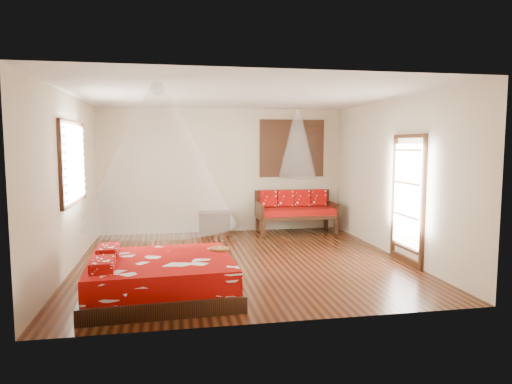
# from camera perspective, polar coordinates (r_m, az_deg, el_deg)

# --- Properties ---
(room) EXTENTS (5.54, 5.54, 2.84)m
(room) POSITION_cam_1_polar(r_m,az_deg,el_deg) (7.68, -1.83, 1.54)
(room) COLOR black
(room) RESTS_ON ground
(bed) EXTENTS (2.02, 1.84, 0.63)m
(bed) POSITION_cam_1_polar(r_m,az_deg,el_deg) (6.22, -11.84, -10.43)
(bed) COLOR black
(bed) RESTS_ON floor
(daybed) EXTENTS (1.78, 0.79, 0.94)m
(daybed) POSITION_cam_1_polar(r_m,az_deg,el_deg) (10.43, 4.93, -2.16)
(daybed) COLOR black
(daybed) RESTS_ON floor
(storage_chest) EXTENTS (0.77, 0.60, 0.49)m
(storage_chest) POSITION_cam_1_polar(r_m,az_deg,el_deg) (10.21, -5.17, -3.88)
(storage_chest) COLOR black
(storage_chest) RESTS_ON floor
(shutter_panel) EXTENTS (1.52, 0.06, 1.32)m
(shutter_panel) POSITION_cam_1_polar(r_m,az_deg,el_deg) (10.65, 4.52, 5.46)
(shutter_panel) COLOR black
(shutter_panel) RESTS_ON wall_back
(window_left) EXTENTS (0.10, 1.74, 1.34)m
(window_left) POSITION_cam_1_polar(r_m,az_deg,el_deg) (7.93, -21.84, 3.42)
(window_left) COLOR black
(window_left) RESTS_ON wall_left
(glazed_door) EXTENTS (0.08, 1.02, 2.16)m
(glazed_door) POSITION_cam_1_polar(r_m,az_deg,el_deg) (8.03, 18.41, -0.95)
(glazed_door) COLOR black
(glazed_door) RESTS_ON floor
(wine_tray) EXTENTS (0.28, 0.28, 0.22)m
(wine_tray) POSITION_cam_1_polar(r_m,az_deg,el_deg) (6.54, -4.60, -6.72)
(wine_tray) COLOR brown
(wine_tray) RESTS_ON bed
(mosquito_net_main) EXTENTS (1.98, 1.98, 1.80)m
(mosquito_net_main) POSITION_cam_1_polar(r_m,az_deg,el_deg) (5.98, -12.02, 4.46)
(mosquito_net_main) COLOR white
(mosquito_net_main) RESTS_ON ceiling
(mosquito_net_daybed) EXTENTS (0.83, 0.83, 1.50)m
(mosquito_net_daybed) POSITION_cam_1_polar(r_m,az_deg,el_deg) (10.20, 5.20, 5.99)
(mosquito_net_daybed) COLOR white
(mosquito_net_daybed) RESTS_ON ceiling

